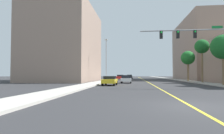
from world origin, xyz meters
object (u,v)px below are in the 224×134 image
Objects in this scene: palm_near at (223,47)px; palm_far at (188,58)px; traffic_signal_mast at (204,41)px; car_red at (120,77)px; street_lamp at (106,58)px; palm_mid at (202,47)px; car_yellow at (110,80)px; car_white at (126,79)px; car_black at (130,77)px.

palm_near reaches higher than palm_far.
car_red is (-11.09, 31.75, -4.33)m from traffic_signal_mast.
street_lamp is 17.50m from palm_mid.
car_yellow is (-10.71, 5.35, -4.39)m from traffic_signal_mast.
traffic_signal_mast reaches higher than car_white.
car_red is at bearing 96.26° from car_white.
car_yellow is at bearing -106.24° from car_white.
street_lamp is 15.75m from car_red.
street_lamp is at bearing -97.43° from car_black.
traffic_signal_mast is 43.89m from car_black.
palm_far is at bearing 79.17° from traffic_signal_mast.
traffic_signal_mast is 1.61× the size of palm_far.
car_red is at bearing 129.55° from palm_mid.
palm_near is (4.33, 5.43, 0.01)m from traffic_signal_mast.
palm_mid is (4.25, 13.18, 1.14)m from traffic_signal_mast.
car_yellow is (-14.96, -7.83, -5.53)m from palm_mid.
palm_mid is 1.91× the size of car_yellow.
car_white is at bearing -88.47° from car_black.
street_lamp reaches higher than car_black.
palm_near is 1.71× the size of car_yellow.
car_white is at bearing 96.45° from car_red.
street_lamp is at bearing 134.85° from car_white.
palm_mid is (-0.08, 7.75, 1.13)m from palm_near.
car_red reaches higher than car_white.
car_black is 1.01× the size of car_red.
palm_near is 1.45× the size of car_black.
car_black is at bearing 113.70° from palm_mid.
car_white is (-12.96, -0.59, -5.48)m from palm_mid.
car_yellow is (-14.72, -15.58, -4.27)m from palm_far.
palm_far is 19.04m from car_red.
traffic_signal_mast is 1.21× the size of street_lamp.
palm_far is at bearing 91.20° from palm_near.
palm_near is 1.71× the size of car_white.
traffic_signal_mast is 2.64× the size of car_yellow.
street_lamp reaches higher than palm_near.
palm_near is 30.82m from car_red.
car_yellow is 0.85× the size of car_red.
palm_mid is 1.63× the size of car_red.
palm_mid is at bearing 72.13° from traffic_signal_mast.
street_lamp is 26.79m from car_black.
palm_mid is 32.80m from car_black.
car_black reaches higher than car_yellow.
car_black is (-13.00, 29.61, -5.47)m from palm_mid.
palm_far is (-0.32, 15.51, -0.13)m from palm_near.
palm_near is (17.18, -11.20, 0.29)m from street_lamp.
car_white is 1.00× the size of car_yellow.
palm_near is at bearing 119.75° from car_red.
palm_mid reaches higher than car_red.
car_yellow is at bearing -133.37° from palm_far.
car_red is (-2.37, 19.16, 0.00)m from car_white.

